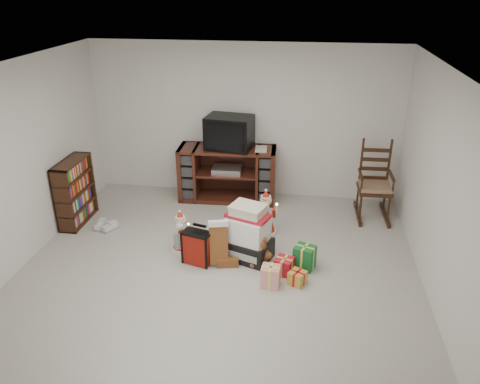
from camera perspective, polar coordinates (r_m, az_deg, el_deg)
name	(u,v)px	position (r m, az deg, el deg)	size (l,w,h in m)	color
room	(215,182)	(5.33, -3.05, 1.21)	(5.01, 5.01, 2.51)	#B0ADA2
tv_stand	(227,174)	(7.66, -1.55, 2.25)	(1.58, 0.62, 0.89)	#421913
bookshelf	(75,193)	(7.34, -19.44, -0.10)	(0.27, 0.80, 0.97)	#35190E
rocking_chair	(374,189)	(7.44, 15.98, 0.30)	(0.51, 0.82, 1.23)	#35190E
gift_pile	(248,236)	(6.08, 0.95, -5.34)	(0.71, 0.61, 0.75)	black
red_suitcase	(197,248)	(6.04, -5.23, -6.77)	(0.38, 0.27, 0.53)	maroon
stocking	(219,244)	(5.93, -2.61, -6.30)	(0.30, 0.13, 0.63)	#0B6B16
teddy_bear	(260,252)	(6.04, 2.46, -7.35)	(0.26, 0.23, 0.38)	brown
santa_figurine	(265,217)	(6.70, 3.12, -3.03)	(0.33, 0.31, 0.67)	#B52413
mrs_claus_figurine	(181,235)	(6.35, -7.19, -5.21)	(0.28, 0.27, 0.58)	#B52413
sneaker_pair	(105,226)	(7.16, -16.08, -4.05)	(0.33, 0.27, 0.09)	silver
gift_cluster	(291,271)	(5.81, 6.29, -9.53)	(0.51, 0.78, 0.24)	#B51425
crt_television	(229,133)	(7.41, -1.32, 7.26)	(0.77, 0.61, 0.52)	black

